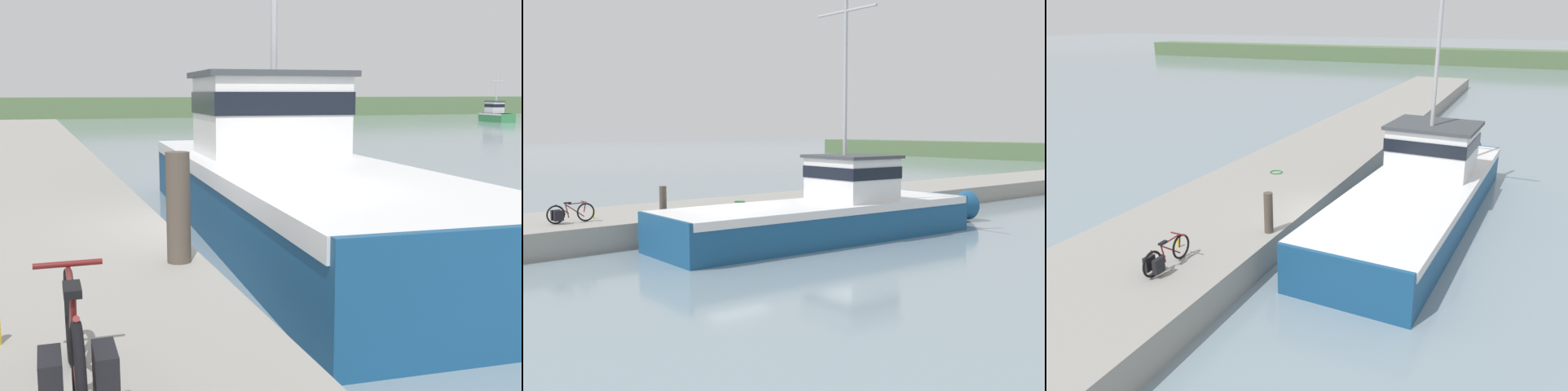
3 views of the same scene
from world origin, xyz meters
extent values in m
plane|color=gray|center=(0.00, 0.00, 0.00)|extent=(320.00, 320.00, 0.00)
cube|color=gray|center=(-3.66, 0.00, 0.45)|extent=(5.24, 80.00, 0.90)
cube|color=navy|center=(1.90, 2.85, 0.70)|extent=(4.33, 13.14, 1.41)
cone|color=navy|center=(2.38, 10.47, 0.70)|extent=(1.48, 2.41, 1.34)
cube|color=white|center=(1.90, 2.85, 1.27)|extent=(4.38, 12.89, 0.28)
cube|color=white|center=(2.00, 4.46, 2.22)|extent=(2.97, 2.66, 1.63)
cube|color=black|center=(2.00, 4.46, 2.51)|extent=(3.03, 2.71, 0.46)
cube|color=#3D4247|center=(2.00, 4.46, 3.10)|extent=(3.21, 2.87, 0.12)
cylinder|color=#B2B2B7|center=(1.98, 4.09, 6.74)|extent=(0.14, 0.14, 7.17)
torus|color=black|center=(-2.63, -5.36, 1.22)|extent=(0.07, 0.66, 0.65)
torus|color=black|center=(-2.62, -4.28, 1.22)|extent=(0.07, 0.66, 0.65)
cylinder|color=maroon|center=(-2.63, -5.18, 1.15)|extent=(0.04, 0.36, 0.18)
cylinder|color=maroon|center=(-2.63, -4.95, 1.32)|extent=(0.04, 0.14, 0.50)
cylinder|color=maroon|center=(-2.63, -5.13, 1.40)|extent=(0.04, 0.48, 0.37)
cylinder|color=maroon|center=(-2.62, -4.68, 1.31)|extent=(0.05, 0.68, 0.50)
cylinder|color=maroon|center=(-2.62, -4.62, 1.56)|extent=(0.04, 0.56, 0.05)
cylinder|color=maroon|center=(-2.62, -4.31, 1.39)|extent=(0.04, 0.10, 0.33)
cylinder|color=maroon|center=(-2.62, -4.35, 1.60)|extent=(0.44, 0.05, 0.04)
cube|color=black|center=(-2.63, -4.93, 1.60)|extent=(0.10, 0.24, 0.05)
cube|color=black|center=(-2.77, -5.31, 1.19)|extent=(0.12, 0.32, 0.36)
cube|color=black|center=(-2.49, -5.31, 1.19)|extent=(0.12, 0.32, 0.36)
cylinder|color=#51473D|center=(-1.35, -1.90, 1.50)|extent=(0.26, 0.26, 1.20)
torus|color=#197A2D|center=(-3.86, 3.45, 0.92)|extent=(0.51, 0.51, 0.04)
cylinder|color=yellow|center=(-3.12, -3.78, 1.02)|extent=(0.07, 0.07, 0.24)
camera|label=1|loc=(-2.81, -8.69, 2.71)|focal=45.00mm
camera|label=2|loc=(19.32, -13.93, 4.19)|focal=45.00mm
camera|label=3|loc=(5.11, -13.75, 6.78)|focal=35.00mm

